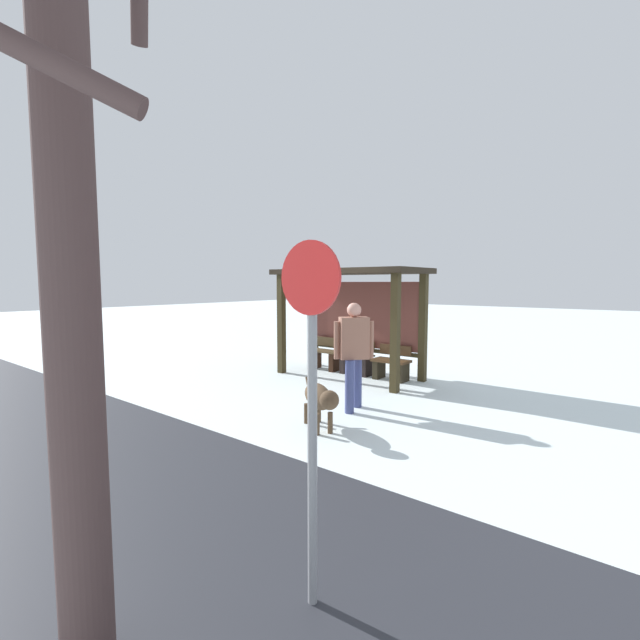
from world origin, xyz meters
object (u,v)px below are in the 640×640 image
dog (319,398)px  street_sign (312,382)px  bench_right_inside (391,366)px  bare_tree (66,234)px  bench_left_inside (325,356)px  bus_shelter (354,295)px  bench_center_inside (357,361)px  person_walking (354,347)px

dog → street_sign: 3.34m
bench_right_inside → bare_tree: (2.04, -6.91, 1.94)m
bench_left_inside → bench_right_inside: size_ratio=1.00×
bench_left_inside → bus_shelter: bearing=-7.9°
bus_shelter → bench_center_inside: (0.00, 0.12, -1.44)m
bus_shelter → bench_right_inside: (0.86, 0.12, -1.45)m
bus_shelter → bare_tree: bearing=-66.9°
bus_shelter → dog: 3.78m
person_walking → dog: size_ratio=1.71×
bench_center_inside → bare_tree: 7.73m
dog → person_walking: bearing=98.4°
person_walking → dog: person_walking is taller
dog → bench_left_inside: bearing=126.6°
bus_shelter → dog: size_ratio=3.23×
bus_shelter → bare_tree: size_ratio=0.72×
bench_right_inside → bare_tree: 7.46m
bus_shelter → street_sign: (3.54, -5.71, -0.33)m
bench_left_inside → street_sign: (4.40, -5.83, 1.10)m
bench_center_inside → street_sign: size_ratio=0.34×
bench_left_inside → street_sign: street_sign is taller
dog → bare_tree: 4.24m
person_walking → street_sign: size_ratio=0.75×
bench_right_inside → person_walking: size_ratio=0.45×
bench_left_inside → bench_right_inside: bearing=0.0°
street_sign → dog: bearing=127.6°
bus_shelter → bare_tree: 7.40m
bare_tree → street_sign: bare_tree is taller
bench_left_inside → bench_right_inside: 1.72m
dog → bus_shelter: bearing=116.5°
bench_center_inside → person_walking: 2.74m
dog → bench_right_inside: bearing=102.4°
bench_left_inside → person_walking: person_walking is taller
bench_center_inside → person_walking: person_walking is taller
bus_shelter → bench_left_inside: bus_shelter is taller
bench_left_inside → street_sign: bearing=-53.0°
bench_center_inside → bench_right_inside: (0.86, 0.00, -0.01)m
bus_shelter → bench_right_inside: bus_shelter is taller
bare_tree → street_sign: size_ratio=1.97×
bench_center_inside → street_sign: 6.91m
person_walking → dog: 1.20m
bench_left_inside → bare_tree: bare_tree is taller
bench_center_inside → street_sign: (3.54, -5.83, 1.10)m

